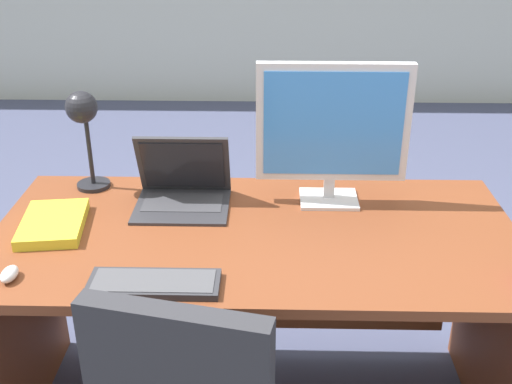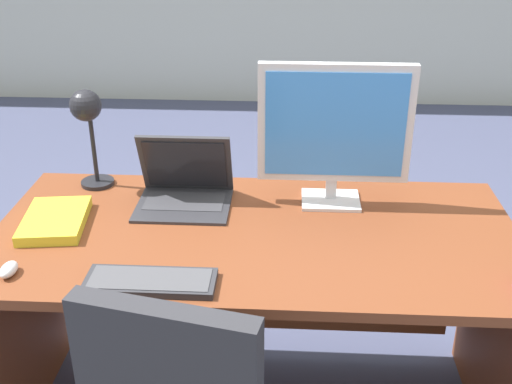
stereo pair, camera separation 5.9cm
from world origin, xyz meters
name	(u,v)px [view 2 (the right image)]	position (x,y,z in m)	size (l,w,h in m)	color
ground	(270,218)	(0.00, 1.50, 0.00)	(12.00, 12.00, 0.00)	#474C6B
desk	(256,282)	(0.00, 0.05, 0.53)	(1.68, 0.82, 0.76)	brown
monitor	(335,128)	(0.25, 0.22, 1.03)	(0.51, 0.16, 0.49)	silver
laptop	(185,181)	(-0.26, 0.21, 0.83)	(0.32, 0.27, 0.24)	#2D2D33
keyboard	(150,282)	(-0.27, -0.32, 0.77)	(0.36, 0.13, 0.02)	#2D2D33
mouse	(9,270)	(-0.68, -0.29, 0.78)	(0.04, 0.08, 0.03)	silver
desk_lamp	(88,118)	(-0.60, 0.30, 1.02)	(0.12, 0.14, 0.37)	black
book	(55,220)	(-0.65, 0.01, 0.78)	(0.23, 0.30, 0.03)	yellow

